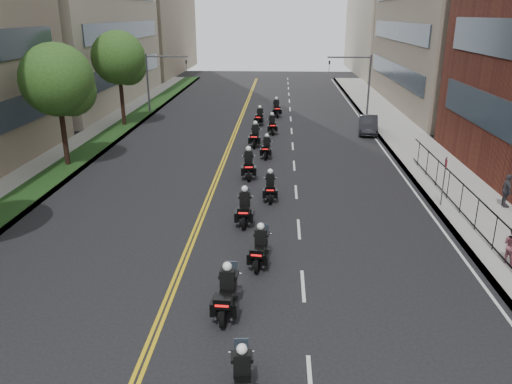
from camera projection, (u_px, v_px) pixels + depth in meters
sidewalk_right at (433, 167)px, 31.60m from camera, size 4.00×90.00×0.15m
sidewalk_left at (63, 161)px, 32.74m from camera, size 4.00×90.00×0.15m
grass_strip at (74, 160)px, 32.67m from camera, size 2.00×90.00×0.04m
iron_fence at (505, 244)px, 19.15m from camera, size 0.05×28.00×1.50m
street_trees at (15, 100)px, 24.98m from camera, size 4.40×38.40×7.98m
traffic_signal_right at (359, 76)px, 46.47m from camera, size 4.09×0.20×5.60m
traffic_signal_left at (157, 75)px, 47.38m from camera, size 4.09×0.20×5.60m
motorcycle_1 at (242, 381)px, 12.39m from camera, size 0.63×2.19×1.62m
motorcycle_2 at (227, 294)px, 16.08m from camera, size 0.59×2.42×1.79m
motorcycle_3 at (260, 249)px, 19.28m from camera, size 0.66×2.28×1.69m
motorcycle_4 at (245, 209)px, 23.10m from camera, size 0.56×2.42×1.78m
motorcycle_5 at (270, 188)px, 26.07m from camera, size 0.52×2.22×1.64m
motorcycle_6 at (249, 165)px, 29.56m from camera, size 0.65×2.54×1.88m
motorcycle_7 at (267, 148)px, 33.67m from camera, size 0.57×2.21×1.63m
motorcycle_8 at (255, 136)px, 36.55m from camera, size 0.59×2.51×1.85m
motorcycle_9 at (272, 125)px, 40.37m from camera, size 0.62×2.33×1.72m
motorcycle_10 at (260, 117)px, 43.55m from camera, size 0.64×2.27×1.68m
motorcycle_11 at (276, 109)px, 47.05m from camera, size 0.71×2.49×1.84m
parked_sedan at (368, 125)px, 40.54m from camera, size 2.02×4.35×1.38m
pedestrian_b at (512, 245)px, 18.99m from camera, size 0.80×0.89×1.51m
pedestrian_c at (507, 191)px, 24.58m from camera, size 0.48×1.02×1.69m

